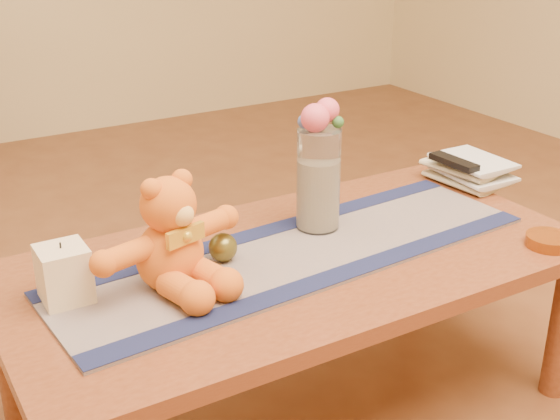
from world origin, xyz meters
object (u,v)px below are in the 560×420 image
pillar_candle (64,274)px  glass_vase (318,180)px  book_bottom (449,185)px  tv_remote (454,162)px  teddy_bear (169,233)px  bronze_ball (223,247)px  amber_dish (549,241)px

pillar_candle → glass_vase: 0.66m
pillar_candle → glass_vase: (0.66, 0.04, 0.07)m
book_bottom → tv_remote: 0.08m
pillar_candle → teddy_bear: bearing=-11.6°
teddy_bear → tv_remote: 0.94m
teddy_bear → tv_remote: (0.93, 0.12, -0.04)m
bronze_ball → tv_remote: tv_remote is taller
glass_vase → tv_remote: bearing=4.3°
glass_vase → book_bottom: glass_vase is taller
book_bottom → tv_remote: size_ratio=1.39×
glass_vase → book_bottom: bearing=5.5°
tv_remote → glass_vase: bearing=-178.4°
pillar_candle → amber_dish: size_ratio=1.07×
pillar_candle → glass_vase: size_ratio=0.46×
tv_remote → amber_dish: tv_remote is taller
pillar_candle → book_bottom: size_ratio=0.54×
bronze_ball → tv_remote: bearing=6.1°
amber_dish → glass_vase: bearing=139.6°
bronze_ball → tv_remote: size_ratio=0.42×
bronze_ball → book_bottom: bronze_ball is taller
book_bottom → tv_remote: tv_remote is taller
glass_vase → amber_dish: bearing=-40.4°
glass_vase → teddy_bear: bearing=-169.3°
pillar_candle → amber_dish: 1.14m
tv_remote → bronze_ball: bearing=-176.6°
tv_remote → teddy_bear: bearing=-175.3°
bronze_ball → book_bottom: 0.80m
glass_vase → amber_dish: glass_vase is taller
glass_vase → pillar_candle: bearing=-176.7°
teddy_bear → pillar_candle: size_ratio=2.96×
pillar_candle → book_bottom: bearing=4.3°
pillar_candle → tv_remote: bearing=3.8°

